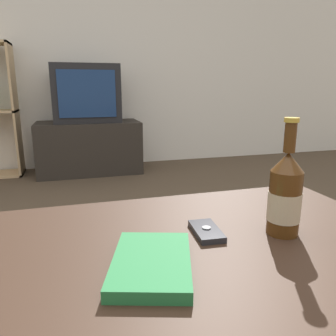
# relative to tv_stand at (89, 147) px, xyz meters

# --- Properties ---
(back_wall) EXTENTS (8.00, 0.05, 2.60)m
(back_wall) POSITION_rel_tv_stand_xyz_m (0.06, 0.32, 1.05)
(back_wall) COLOR silver
(back_wall) RESTS_ON ground_plane
(coffee_table) EXTENTS (1.13, 0.78, 0.49)m
(coffee_table) POSITION_rel_tv_stand_xyz_m (0.06, -2.70, 0.17)
(coffee_table) COLOR #332116
(coffee_table) RESTS_ON ground_plane
(tv_stand) EXTENTS (0.97, 0.49, 0.50)m
(tv_stand) POSITION_rel_tv_stand_xyz_m (0.00, 0.00, 0.00)
(tv_stand) COLOR #28231E
(tv_stand) RESTS_ON ground_plane
(television) EXTENTS (0.61, 0.38, 0.53)m
(television) POSITION_rel_tv_stand_xyz_m (0.00, -0.00, 0.52)
(television) COLOR black
(television) RESTS_ON tv_stand
(beer_bottle) EXTENTS (0.08, 0.08, 0.27)m
(beer_bottle) POSITION_rel_tv_stand_xyz_m (0.33, -2.65, 0.33)
(beer_bottle) COLOR #47280F
(beer_bottle) RESTS_ON coffee_table
(cell_phone) EXTENTS (0.07, 0.12, 0.02)m
(cell_phone) POSITION_rel_tv_stand_xyz_m (0.15, -2.60, 0.25)
(cell_phone) COLOR #232328
(cell_phone) RESTS_ON coffee_table
(table_book) EXTENTS (0.20, 0.25, 0.02)m
(table_book) POSITION_rel_tv_stand_xyz_m (-0.00, -2.71, 0.25)
(table_book) COLOR #236B38
(table_book) RESTS_ON coffee_table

